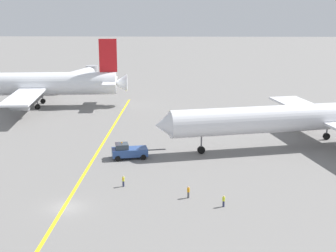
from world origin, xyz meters
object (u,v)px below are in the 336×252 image
(airliner_being_pushed, at_px, (323,117))
(jet_bridge, at_px, (81,74))
(pushback_tug, at_px, (129,151))
(ground_crew_ramp_agent_by_cones, at_px, (224,201))
(ground_crew_marshaller_foreground, at_px, (123,181))
(airliner_at_gate_left, at_px, (28,84))
(ground_crew_wing_walker_right, at_px, (188,192))

(airliner_being_pushed, relative_size, jet_bridge, 3.02)
(pushback_tug, xyz_separation_m, jet_bridge, (-21.14, 67.58, 2.84))
(ground_crew_ramp_agent_by_cones, relative_size, jet_bridge, 0.08)
(pushback_tug, xyz_separation_m, ground_crew_marshaller_foreground, (0.55, -12.94, -0.38))
(airliner_at_gate_left, relative_size, ground_crew_marshaller_foreground, 30.58)
(ground_crew_wing_walker_right, bearing_deg, airliner_being_pushed, 45.24)
(airliner_being_pushed, height_order, jet_bridge, airliner_being_pushed)
(airliner_at_gate_left, xyz_separation_m, jet_bridge, (8.01, 27.11, -1.56))
(airliner_being_pushed, distance_m, ground_crew_ramp_agent_by_cones, 34.64)
(pushback_tug, distance_m, ground_crew_wing_walker_right, 19.52)
(ground_crew_wing_walker_right, xyz_separation_m, ground_crew_ramp_agent_by_cones, (4.51, -2.79, -0.07))
(airliner_being_pushed, height_order, pushback_tug, airliner_being_pushed)
(pushback_tug, bearing_deg, ground_crew_wing_walker_right, -59.84)
(pushback_tug, distance_m, ground_crew_ramp_agent_by_cones, 24.33)
(pushback_tug, relative_size, ground_crew_marshaller_foreground, 5.62)
(ground_crew_wing_walker_right, xyz_separation_m, jet_bridge, (-30.95, 84.46, 3.20))
(ground_crew_wing_walker_right, distance_m, ground_crew_marshaller_foreground, 10.06)
(airliner_being_pushed, xyz_separation_m, pushback_tug, (-34.54, -8.07, -4.18))
(airliner_at_gate_left, relative_size, ground_crew_ramp_agent_by_cones, 31.80)
(airliner_at_gate_left, distance_m, ground_crew_wing_walker_right, 69.49)
(airliner_at_gate_left, xyz_separation_m, ground_crew_marshaller_foreground, (29.71, -53.41, -4.79))
(pushback_tug, relative_size, jet_bridge, 0.46)
(ground_crew_marshaller_foreground, bearing_deg, airliner_being_pushed, 31.71)
(airliner_at_gate_left, height_order, ground_crew_ramp_agent_by_cones, airliner_at_gate_left)
(ground_crew_marshaller_foreground, bearing_deg, ground_crew_wing_walker_right, -23.06)
(jet_bridge, bearing_deg, airliner_being_pushed, -46.90)
(pushback_tug, relative_size, ground_crew_ramp_agent_by_cones, 5.85)
(ground_crew_marshaller_foreground, xyz_separation_m, ground_crew_ramp_agent_by_cones, (13.76, -6.73, -0.04))
(airliner_being_pushed, height_order, ground_crew_marshaller_foreground, airliner_being_pushed)
(ground_crew_wing_walker_right, relative_size, ground_crew_marshaller_foreground, 1.03)
(ground_crew_wing_walker_right, distance_m, ground_crew_ramp_agent_by_cones, 5.31)
(airliner_at_gate_left, distance_m, airliner_being_pushed, 71.47)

